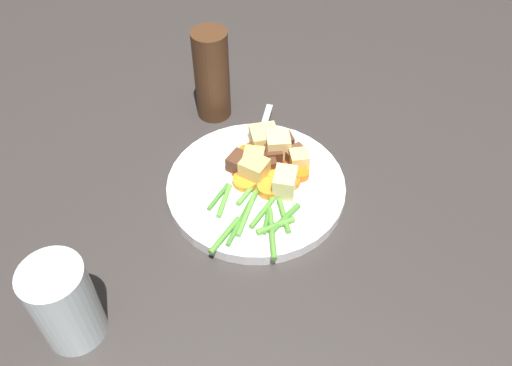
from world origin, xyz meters
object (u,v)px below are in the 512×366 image
potato_chunk_3 (254,169)px  potato_chunk_4 (277,145)px  carrot_slice_1 (245,181)px  carrot_slice_5 (260,156)px  meat_chunk_4 (275,155)px  meat_chunk_2 (295,155)px  carrot_slice_4 (248,154)px  fork (258,144)px  dinner_plate (256,187)px  potato_chunk_5 (285,182)px  carrot_slice_0 (277,174)px  pepper_mill (212,75)px  meat_chunk_3 (286,143)px  potato_chunk_0 (264,138)px  carrot_slice_3 (290,181)px  carrot_slice_2 (269,188)px  carrot_slice_7 (300,174)px  carrot_slice_6 (273,182)px  meat_chunk_0 (267,162)px  potato_chunk_1 (299,160)px  meat_chunk_1 (240,163)px  potato_chunk_2 (254,159)px  water_glass (64,303)px

potato_chunk_3 → potato_chunk_4: bearing=-5.6°
carrot_slice_1 → potato_chunk_3: (0.02, -0.01, 0.01)m
carrot_slice_5 → meat_chunk_4: 0.02m
meat_chunk_2 → meat_chunk_4: size_ratio=1.22×
meat_chunk_4 → carrot_slice_4: bearing=107.6°
fork → dinner_plate: bearing=-153.7°
carrot_slice_1 → potato_chunk_5: (0.01, -0.06, 0.01)m
carrot_slice_0 → pepper_mill: bearing=60.3°
meat_chunk_2 → pepper_mill: size_ratio=0.19×
meat_chunk_3 → potato_chunk_0: bearing=106.8°
carrot_slice_3 → fork: size_ratio=0.17×
carrot_slice_5 → meat_chunk_3: bearing=-29.8°
carrot_slice_2 → carrot_slice_7: bearing=-28.6°
carrot_slice_6 → potato_chunk_5: (-0.00, -0.02, 0.01)m
carrot_slice_6 → carrot_slice_7: size_ratio=1.33×
potato_chunk_3 → potato_chunk_5: bearing=-92.4°
carrot_slice_1 → meat_chunk_2: meat_chunk_2 is taller
carrot_slice_7 → meat_chunk_0: bearing=96.1°
potato_chunk_1 → meat_chunk_1: 0.09m
potato_chunk_3 → potato_chunk_5: (-0.00, -0.05, 0.00)m
meat_chunk_1 → meat_chunk_3: size_ratio=1.09×
carrot_slice_7 → potato_chunk_2: potato_chunk_2 is taller
potato_chunk_5 → water_glass: bearing=157.7°
carrot_slice_6 → potato_chunk_0: bearing=37.3°
potato_chunk_3 → water_glass: (-0.30, 0.07, 0.03)m
carrot_slice_4 → meat_chunk_2: (0.03, -0.06, 0.00)m
carrot_slice_3 → meat_chunk_0: bearing=71.9°
carrot_slice_6 → potato_chunk_5: 0.02m
dinner_plate → carrot_slice_5: size_ratio=9.87×
carrot_slice_0 → carrot_slice_4: carrot_slice_4 is taller
meat_chunk_4 → potato_chunk_1: bearing=-82.2°
potato_chunk_3 → pepper_mill: bearing=51.0°
potato_chunk_2 → potato_chunk_3: bearing=-148.8°
carrot_slice_1 → carrot_slice_7: carrot_slice_7 is taller
carrot_slice_0 → meat_chunk_4: bearing=32.4°
carrot_slice_2 → potato_chunk_3: bearing=66.4°
potato_chunk_0 → carrot_slice_7: bearing=-112.6°
potato_chunk_2 → meat_chunk_1: bearing=134.4°
carrot_slice_6 → fork: size_ratio=0.20×
meat_chunk_4 → fork: size_ratio=0.14×
carrot_slice_0 → meat_chunk_0: (0.01, 0.02, 0.01)m
carrot_slice_6 → fork: 0.08m
carrot_slice_1 → carrot_slice_2: (0.00, -0.04, 0.00)m
carrot_slice_6 → meat_chunk_0: meat_chunk_0 is taller
meat_chunk_0 → pepper_mill: bearing=59.8°
dinner_plate → meat_chunk_2: (0.07, -0.03, 0.02)m
carrot_slice_2 → potato_chunk_2: 0.06m
potato_chunk_3 → fork: 0.07m
meat_chunk_4 → meat_chunk_1: bearing=135.9°
carrot_slice_3 → meat_chunk_4: size_ratio=1.22×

